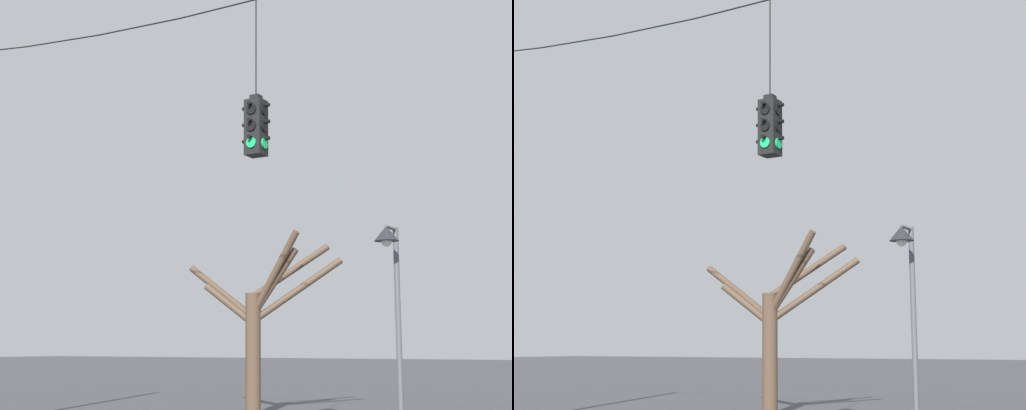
# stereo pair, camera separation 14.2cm
# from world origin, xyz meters

# --- Properties ---
(traffic_light_over_intersection) EXTENTS (0.58, 0.58, 3.12)m
(traffic_light_over_intersection) POSITION_xyz_m (0.68, 0.21, 5.99)
(traffic_light_over_intersection) COLOR black
(street_lamp) EXTENTS (0.53, 0.90, 4.46)m
(street_lamp) POSITION_xyz_m (2.00, 3.69, 3.47)
(street_lamp) COLOR #515156
(street_lamp) RESTS_ON ground_plane
(bare_tree) EXTENTS (4.56, 2.22, 5.05)m
(bare_tree) POSITION_xyz_m (-3.20, 7.21, 2.62)
(bare_tree) COLOR brown
(bare_tree) RESTS_ON ground_plane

